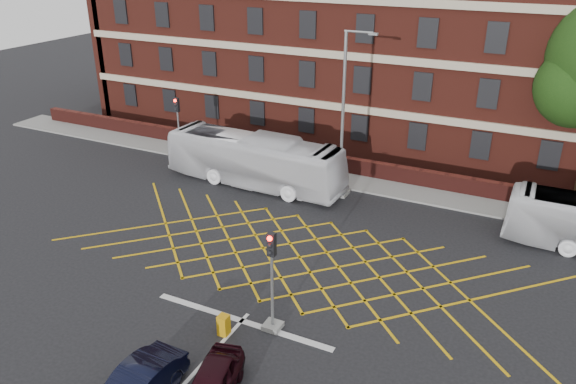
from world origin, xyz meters
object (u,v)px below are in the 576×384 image
at_px(car_maroon, 212,384).
at_px(street_lamp, 343,141).
at_px(traffic_light_near, 272,291).
at_px(traffic_light_far, 179,134).
at_px(direction_signs, 206,135).
at_px(utility_cabinet, 224,325).
at_px(bus_left, 254,160).

height_order(car_maroon, street_lamp, street_lamp).
bearing_deg(car_maroon, traffic_light_near, 75.70).
relative_size(traffic_light_near, traffic_light_far, 1.00).
distance_m(traffic_light_near, direction_signs, 20.46).
bearing_deg(traffic_light_far, street_lamp, -4.02).
distance_m(direction_signs, utility_cabinet, 20.44).
distance_m(car_maroon, utility_cabinet, 3.36).
bearing_deg(car_maroon, street_lamp, 83.85).
bearing_deg(direction_signs, utility_cabinet, -54.43).
height_order(traffic_light_near, traffic_light_far, same).
relative_size(street_lamp, direction_signs, 4.37).
xyz_separation_m(bus_left, traffic_light_near, (7.57, -12.11, 0.15)).
bearing_deg(bus_left, utility_cabinet, -153.03).
height_order(bus_left, direction_signs, bus_left).
distance_m(car_maroon, traffic_light_near, 4.34).
bearing_deg(bus_left, traffic_light_near, -145.50).
bearing_deg(street_lamp, traffic_light_far, 175.98).
distance_m(traffic_light_far, utility_cabinet, 19.93).
bearing_deg(traffic_light_far, traffic_light_near, -43.75).
distance_m(traffic_light_near, street_lamp, 13.31).
bearing_deg(traffic_light_near, utility_cabinet, -142.84).
xyz_separation_m(car_maroon, traffic_light_near, (0.08, 4.18, 1.15)).
height_order(car_maroon, direction_signs, direction_signs).
xyz_separation_m(traffic_light_far, utility_cabinet, (12.99, -15.06, -1.34)).
distance_m(bus_left, car_maroon, 17.96).
height_order(bus_left, car_maroon, bus_left).
xyz_separation_m(bus_left, street_lamp, (5.37, 0.92, 1.76)).
bearing_deg(bus_left, car_maroon, -152.83).
bearing_deg(direction_signs, traffic_light_far, -125.68).
height_order(traffic_light_far, utility_cabinet, traffic_light_far).
distance_m(street_lamp, direction_signs, 11.63).
distance_m(street_lamp, utility_cabinet, 14.51).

